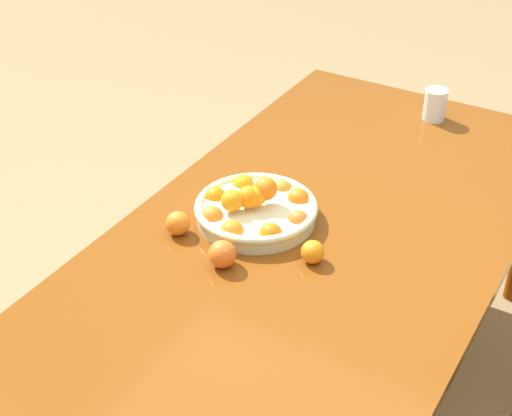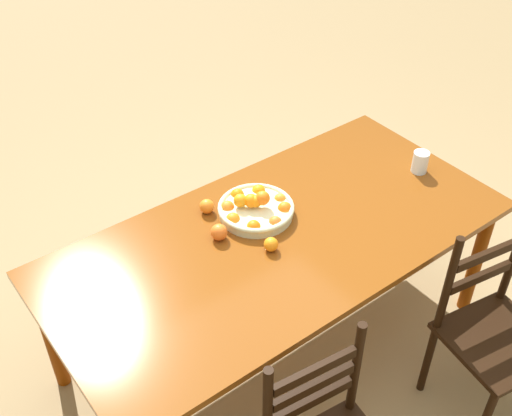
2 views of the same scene
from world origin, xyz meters
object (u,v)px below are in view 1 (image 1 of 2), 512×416
Objects in this scene: orange_loose_0 at (222,254)px; drinking_glass at (435,105)px; orange_loose_2 at (178,223)px; dining_table at (308,259)px; orange_loose_1 at (313,252)px; fruit_bowl at (255,209)px.

drinking_glass is at bearing 170.10° from orange_loose_0.
dining_table is at bearing 115.86° from orange_loose_2.
orange_loose_0 is (0.22, -0.14, 0.11)m from dining_table.
drinking_glass reaches higher than orange_loose_1.
fruit_bowl is 0.23m from orange_loose_2.
fruit_bowl is 5.16× the size of orange_loose_2.
orange_loose_1 is at bearing 101.32° from orange_loose_2.
drinking_glass reaches higher than orange_loose_0.
orange_loose_2 is 0.61× the size of drinking_glass.
orange_loose_1 reaches higher than dining_table.
orange_loose_0 reaches higher than orange_loose_1.
orange_loose_0 is (0.23, 0.03, 0.00)m from fruit_bowl.
orange_loose_1 is 0.39m from orange_loose_2.
drinking_glass is at bearing 176.94° from dining_table.
orange_loose_0 is 0.67× the size of drinking_glass.
fruit_bowl reaches higher than orange_loose_1.
drinking_glass reaches higher than orange_loose_2.
dining_table is at bearing -147.80° from orange_loose_1.
drinking_glass is (-1.09, 0.19, 0.02)m from orange_loose_0.
orange_loose_0 is at bearing -9.90° from drinking_glass.
orange_loose_2 reaches higher than orange_loose_1.
fruit_bowl is (-0.01, -0.18, 0.11)m from dining_table.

